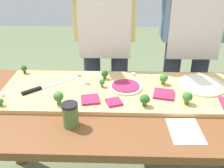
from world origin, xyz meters
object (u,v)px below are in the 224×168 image
Objects in this scene: cheese_crumble_a at (133,74)px; sauce_jar at (70,115)px; pizza_whole_white_garlic at (202,85)px; broccoli_floret_front_mid at (145,99)px; recipe_note at (185,131)px; prep_table at (128,119)px; cook_right at (193,24)px; broccoli_floret_center_left at (24,69)px; cheese_crumble_c at (87,83)px; cheese_crumble_d at (143,77)px; pizza_slice_far_right at (90,99)px; broccoli_floret_center_right at (187,97)px; cheese_crumble_f at (147,98)px; cook_left at (105,23)px; pizza_slice_center at (114,102)px; pizza_whole_beet_magenta at (126,86)px; chefs_knife at (42,88)px; cheese_crumble_b at (3,95)px; broccoli_floret_front_left at (102,82)px; broccoli_floret_front_right at (0,102)px; broccoli_floret_back_mid at (164,78)px; cheese_crumble_e at (79,74)px; broccoli_floret_back_right at (105,74)px; pizza_slice_near_left at (164,94)px.

sauce_jar is at bearing -122.18° from cheese_crumble_a.
broccoli_floret_front_mid is (-0.34, -0.22, 0.03)m from pizza_whole_white_garlic.
prep_table is at bearing 138.07° from recipe_note.
cook_right is at bearing 37.60° from cheese_crumble_a.
broccoli_floret_center_left is 0.29× the size of recipe_note.
cheese_crumble_d is at bearing 15.61° from cheese_crumble_c.
pizza_slice_far_right is at bearing -78.11° from cheese_crumble_c.
cheese_crumble_f is (-0.19, 0.04, -0.03)m from broccoli_floret_center_right.
cook_left is at bearing 125.32° from broccoli_floret_center_right.
sauce_jar is at bearing -139.81° from pizza_slice_center.
pizza_whole_beet_magenta is 0.16m from cheese_crumble_a.
pizza_whole_white_garlic is 19.29× the size of cheese_crumble_d.
cheese_crumble_b is at bearing -154.67° from chefs_knife.
broccoli_floret_front_left reaches higher than broccoli_floret_front_right.
cheese_crumble_b is at bearing 176.37° from pizza_slice_far_right.
broccoli_floret_back_mid is 0.57m from cook_left.
broccoli_floret_back_mid is (-0.21, 0.01, 0.03)m from pizza_whole_white_garlic.
pizza_slice_center is 0.37m from recipe_note.
broccoli_floret_back_mid is at bearing 40.51° from prep_table.
cheese_crumble_d is at bearing 107.79° from recipe_note.
cheese_crumble_c is at bearing 101.89° from pizza_slice_far_right.
broccoli_floret_center_right reaches higher than broccoli_floret_center_left.
pizza_slice_far_right is at bearing -163.91° from pizza_whole_white_garlic.
broccoli_floret_front_right is 0.46m from cheese_crumble_c.
pizza_slice_far_right is at bearing -3.63° from cheese_crumble_b.
cheese_crumble_a is 0.07m from cheese_crumble_d.
pizza_whole_beet_magenta is 0.65m from broccoli_floret_front_right.
cheese_crumble_e is (-0.58, 0.29, -0.03)m from broccoli_floret_center_right.
broccoli_floret_back_right is 2.62× the size of cheese_crumble_f.
cheese_crumble_a is 1.22× the size of cheese_crumble_b.
broccoli_floret_front_left is 0.03× the size of cook_right.
cheese_crumble_f reaches higher than pizza_slice_center.
cheese_crumble_b is 0.13× the size of sauce_jar.
pizza_whole_beet_magenta is 13.81× the size of cheese_crumble_d.
broccoli_floret_front_mid reaches higher than pizza_whole_beet_magenta.
prep_table is 0.36m from sauce_jar.
cheese_crumble_a is (0.66, -0.01, -0.02)m from broccoli_floret_center_left.
pizza_whole_white_garlic is 0.56m from broccoli_floret_front_left.
cook_left reaches higher than broccoli_floret_center_left.
cheese_crumble_f reaches higher than cheese_crumble_a.
cheese_crumble_a reaches higher than pizza_whole_white_garlic.
cheese_crumble_c reaches higher than chefs_knife.
pizza_whole_white_garlic is 0.25m from pizza_slice_near_left.
chefs_knife is 0.88m from pizza_whole_white_garlic.
broccoli_floret_front_right is 3.07× the size of cheese_crumble_d.
pizza_slice_center is at bearing -129.21° from cook_right.
broccoli_floret_front_mid is 4.79× the size of cheese_crumble_d.
pizza_slice_center is at bearing -4.87° from cheese_crumble_b.
sauce_jar is (-0.46, -0.36, -0.00)m from broccoli_floret_back_mid.
chefs_knife is 0.77m from broccoli_floret_center_right.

